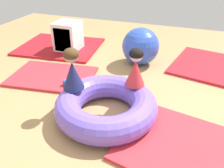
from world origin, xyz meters
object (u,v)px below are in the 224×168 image
(inflatable_cushion, at_px, (106,106))
(play_ball_red, at_px, (62,46))
(exercise_ball_large, at_px, (141,46))
(play_ball_blue, at_px, (66,82))
(storage_cube, at_px, (67,37))
(child_in_red, at_px, (136,68))
(child_in_navy, at_px, (72,69))

(inflatable_cushion, bearing_deg, play_ball_red, 133.01)
(inflatable_cushion, xyz_separation_m, exercise_ball_large, (0.01, 1.58, 0.16))
(play_ball_blue, bearing_deg, storage_cube, 117.50)
(play_ball_blue, bearing_deg, play_ball_red, 122.22)
(inflatable_cushion, relative_size, child_in_red, 2.56)
(child_in_red, bearing_deg, child_in_navy, 179.74)
(inflatable_cushion, xyz_separation_m, child_in_navy, (-0.41, 0.02, 0.39))
(inflatable_cushion, xyz_separation_m, child_in_red, (0.24, 0.33, 0.38))
(child_in_navy, height_order, storage_cube, child_in_navy)
(child_in_navy, relative_size, play_ball_red, 7.42)
(inflatable_cushion, distance_m, play_ball_blue, 0.89)
(child_in_red, distance_m, play_ball_blue, 1.12)
(inflatable_cushion, distance_m, play_ball_red, 2.31)
(play_ball_red, bearing_deg, storage_cube, -13.41)
(inflatable_cushion, xyz_separation_m, storage_cube, (-1.42, 1.65, 0.13))
(child_in_navy, bearing_deg, child_in_red, 143.68)
(child_in_navy, height_order, play_ball_blue, child_in_navy)
(child_in_red, relative_size, child_in_navy, 0.94)
(inflatable_cushion, bearing_deg, play_ball_blue, 151.56)
(child_in_navy, xyz_separation_m, play_ball_red, (-1.17, 1.68, -0.47))
(child_in_red, relative_size, storage_cube, 0.83)
(inflatable_cushion, bearing_deg, storage_cube, 130.63)
(exercise_ball_large, distance_m, storage_cube, 1.43)
(play_ball_red, height_order, play_ball_blue, play_ball_blue)
(child_in_navy, relative_size, play_ball_blue, 5.26)
(play_ball_blue, height_order, storage_cube, storage_cube)
(play_ball_red, height_order, exercise_ball_large, exercise_ball_large)
(child_in_navy, distance_m, exercise_ball_large, 1.64)
(inflatable_cushion, xyz_separation_m, play_ball_red, (-1.58, 1.69, -0.08))
(child_in_navy, relative_size, exercise_ball_large, 0.79)
(play_ball_red, relative_size, storage_cube, 0.12)
(play_ball_red, xyz_separation_m, storage_cube, (0.16, -0.04, 0.21))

